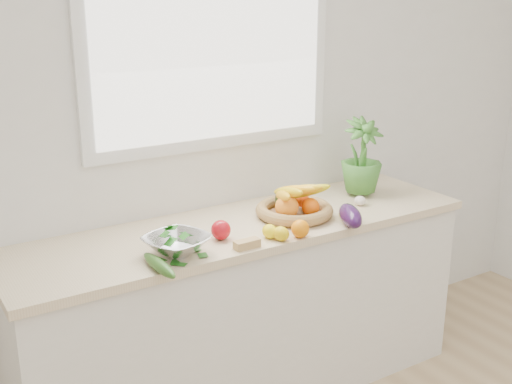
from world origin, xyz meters
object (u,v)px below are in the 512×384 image
colander_with_spinach (177,240)px  eggplant (350,216)px  fruit_basket (294,206)px  cucumber (159,265)px  potted_herb (362,155)px  apple (221,230)px

colander_with_spinach → eggplant: bearing=-7.3°
fruit_basket → eggplant: bearing=-57.5°
cucumber → potted_herb: size_ratio=0.69×
potted_herb → fruit_basket: size_ratio=0.84×
eggplant → potted_herb: 0.50m
apple → fruit_basket: size_ratio=0.19×
apple → colander_with_spinach: bearing=-166.1°
potted_herb → fruit_basket: (-0.49, -0.09, -0.16)m
eggplant → colander_with_spinach: (-0.83, 0.11, 0.02)m
apple → cucumber: 0.40m
apple → eggplant: 0.61m
apple → cucumber: (-0.36, -0.16, -0.02)m
fruit_basket → cucumber: bearing=-163.6°
apple → potted_herb: size_ratio=0.22×
apple → eggplant: (0.59, -0.16, 0.00)m
eggplant → apple: bearing=164.4°
eggplant → cucumber: (-0.95, 0.00, -0.02)m
apple → colander_with_spinach: colander_with_spinach is taller
apple → cucumber: bearing=-155.7°
cucumber → potted_herb: 1.35m
cucumber → potted_herb: bearing=14.3°
potted_herb → colander_with_spinach: size_ratio=1.20×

